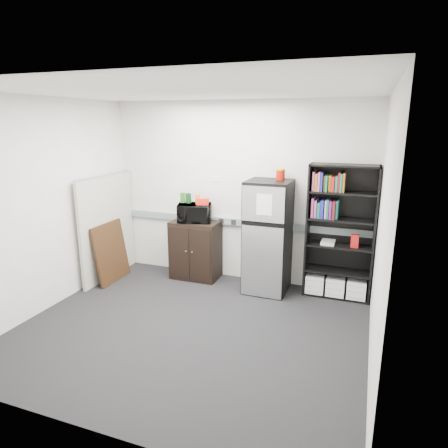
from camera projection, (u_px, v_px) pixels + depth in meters
name	position (u px, v px, depth m)	size (l,w,h in m)	color
floor	(191.00, 328.00, 4.76)	(4.00, 4.00, 0.00)	black
wall_back	(238.00, 193.00, 6.01)	(4.00, 0.02, 2.70)	silver
wall_right	(381.00, 236.00, 3.75)	(0.02, 3.50, 2.70)	silver
wall_left	(46.00, 206.00, 5.09)	(0.02, 3.50, 2.70)	silver
ceiling	(186.00, 91.00, 4.08)	(4.00, 3.50, 0.02)	white
electrical_raceway	(237.00, 222.00, 6.09)	(3.92, 0.05, 0.10)	gray
wall_note	(216.00, 178.00, 6.07)	(0.14, 0.00, 0.10)	white
bookshelf	(340.00, 233.00, 5.44)	(0.90, 0.34, 1.85)	black
cubicle_partition	(108.00, 227.00, 6.17)	(0.06, 1.30, 1.62)	#ABA697
cabinet	(196.00, 250.00, 6.21)	(0.73, 0.48, 0.91)	black
microwave	(194.00, 213.00, 6.05)	(0.50, 0.34, 0.28)	black
snack_box_a	(183.00, 198.00, 6.09)	(0.07, 0.05, 0.15)	#255418
snack_box_b	(188.00, 198.00, 6.06)	(0.07, 0.05, 0.15)	#0D3A16
snack_box_c	(198.00, 199.00, 6.01)	(0.07, 0.05, 0.14)	#C46812
snack_bag	(203.00, 202.00, 5.94)	(0.18, 0.10, 0.10)	red
refrigerator	(268.00, 237.00, 5.66)	(0.61, 0.64, 1.61)	black
coffee_can	(280.00, 173.00, 5.51)	(0.13, 0.13, 0.17)	#A11407
framed_poster	(111.00, 252.00, 6.09)	(0.17, 0.71, 0.91)	black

